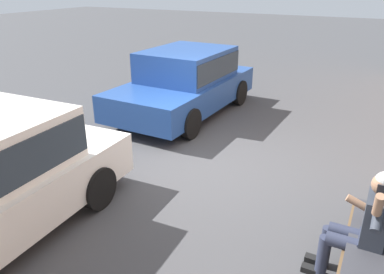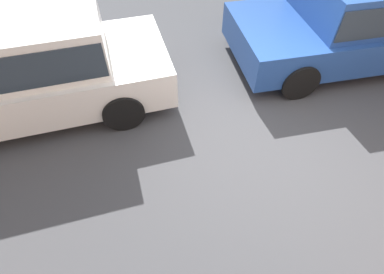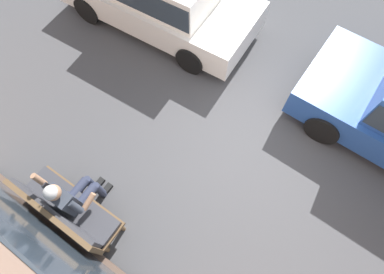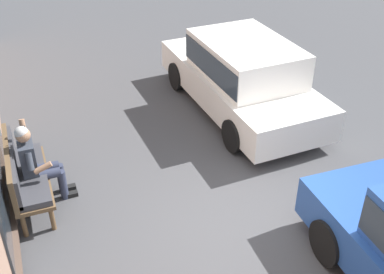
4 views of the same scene
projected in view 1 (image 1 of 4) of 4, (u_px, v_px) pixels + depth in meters
name	position (u px, v px, depth m)	size (l,w,h in m)	color
ground_plane	(201.00, 163.00, 6.61)	(60.00, 60.00, 0.00)	#424244
person_on_phone	(363.00, 225.00, 3.78)	(0.73, 0.74, 1.35)	#2D3347
parked_car_near	(185.00, 79.00, 8.84)	(4.16, 2.09, 1.50)	#23478E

